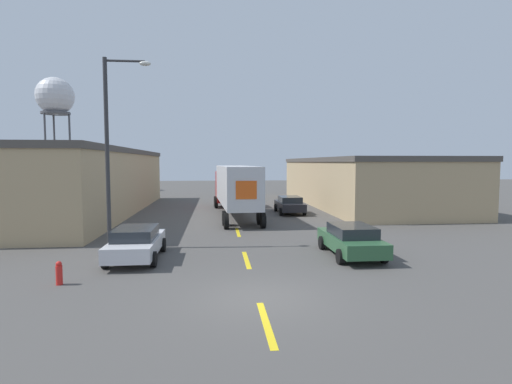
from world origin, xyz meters
The scene contains 11 objects.
ground_plane centered at (0.00, 0.00, 0.00)m, with size 160.00×160.00×0.00m, color #4C4947.
road_centerline centered at (0.00, 4.88, 0.00)m, with size 0.20×16.75×0.01m.
warehouse_left centered at (-13.15, 21.97, 2.65)m, with size 10.74×27.47×5.29m.
warehouse_right centered at (12.99, 26.40, 2.32)m, with size 10.42×26.01×4.64m.
semi_truck centered at (0.16, 19.40, 2.36)m, with size 3.38×14.76×3.92m.
parked_car_left_near centered at (-4.74, 5.44, 0.75)m, with size 2.10×4.62×1.41m.
parked_car_right_far centered at (4.74, 20.25, 0.75)m, with size 2.10×4.62×1.41m.
parked_car_right_near centered at (4.74, 5.16, 0.75)m, with size 2.10×4.62×1.41m.
water_tower centered at (-24.47, 49.25, 13.59)m, with size 5.33×5.33×16.47m.
street_lamp centered at (-6.27, 7.87, 5.22)m, with size 2.25×0.32×9.17m.
fire_hydrant centered at (-6.67, 2.02, 0.41)m, with size 0.22×0.22×0.82m.
Camera 1 is at (-1.27, -12.03, 4.20)m, focal length 28.00 mm.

